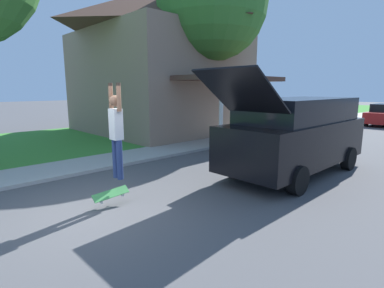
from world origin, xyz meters
name	(u,v)px	position (x,y,z in m)	size (l,w,h in m)	color
ground_plane	(93,212)	(0.00, 0.00, 0.00)	(120.00, 120.00, 0.00)	#49494C
lawn	(132,135)	(-8.00, 6.00, 0.04)	(10.00, 80.00, 0.08)	#387F2D
sidewalk	(189,146)	(-3.60, 6.00, 0.05)	(1.80, 80.00, 0.10)	#9E9E99
house	(158,59)	(-8.43, 8.14, 4.08)	(11.08, 8.05, 7.68)	#89705B
lawn_tree_far	(212,5)	(-4.65, 8.45, 6.29)	(5.17, 5.17, 8.81)	brown
suv_parked	(296,133)	(1.40, 5.54, 1.18)	(2.11, 5.90, 2.87)	black
skateboarder	(116,130)	(-0.08, 0.64, 1.60)	(0.41, 0.23, 2.01)	navy
skateboard	(111,194)	(-0.02, 0.42, 0.27)	(0.25, 0.77, 0.25)	#337F3D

